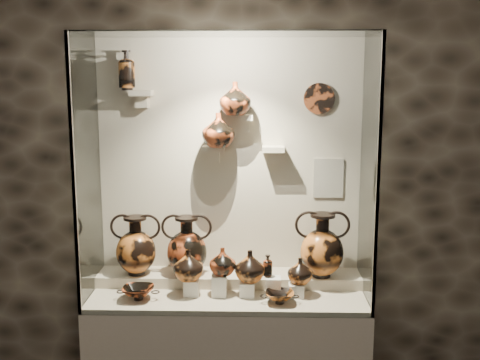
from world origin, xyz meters
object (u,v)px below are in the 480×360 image
jug_a (188,265)px  lekythos_small (268,264)px  jug_e (300,271)px  ovoid_vase_b (235,98)px  kylix_left (138,292)px  lekythos_tall (127,68)px  ovoid_vase_a (218,130)px  amphora_left (136,245)px  jug_b (223,261)px  jug_c (250,266)px  kylix_right (280,296)px  amphora_mid (187,246)px  amphora_right (322,245)px

jug_a → lekythos_small: 0.48m
jug_e → ovoid_vase_b: size_ratio=0.78×
kylix_left → lekythos_tall: 1.38m
kylix_left → ovoid_vase_b: (0.57, 0.32, 1.14)m
lekythos_small → ovoid_vase_a: 0.88m
amphora_left → ovoid_vase_b: bearing=-19.6°
jug_b → ovoid_vase_a: bearing=102.3°
jug_e → ovoid_vase_a: (-0.51, 0.22, 0.83)m
jug_a → jug_e: jug_a is taller
amphora_left → ovoid_vase_a: bearing=-19.1°
jug_c → kylix_right: bearing=-26.8°
amphora_mid → amphora_right: (0.86, -0.01, 0.01)m
amphora_mid → jug_a: 0.20m
amphora_right → ovoid_vase_b: ovoid_vase_b is taller
jug_c → lekythos_small: size_ratio=1.25×
amphora_left → kylix_right: 0.98m
amphora_right → lekythos_tall: lekythos_tall is taller
amphora_mid → kylix_left: 0.43m
amphora_mid → kylix_right: bearing=-23.7°
kylix_left → ovoid_vase_b: ovoid_vase_b is taller
amphora_mid → ovoid_vase_a: 0.76m
jug_b → amphora_mid: bearing=147.4°
amphora_right → lekythos_small: size_ratio=2.67×
ovoid_vase_a → amphora_right: bearing=-20.8°
jug_a → kylix_left: jug_a is taller
jug_e → ovoid_vase_a: size_ratio=0.74×
amphora_left → ovoid_vase_b: ovoid_vase_b is taller
jug_c → ovoid_vase_a: bearing=140.8°
kylix_left → kylix_right: (0.85, -0.04, -0.01)m
amphora_mid → ovoid_vase_a: ovoid_vase_a is taller
jug_c → ovoid_vase_a: 0.86m
amphora_mid → lekythos_tall: (-0.37, 0.10, 1.11)m
amphora_mid → lekythos_small: bearing=-15.1°
amphora_left → amphora_mid: (0.33, -0.00, 0.00)m
jug_b → amphora_right: bearing=17.8°
jug_c → jug_e: 0.31m
amphora_right → jug_e: size_ratio=2.59×
amphora_left → jug_a: 0.41m
amphora_right → jug_c: size_ratio=2.13×
amphora_left → ovoid_vase_a: size_ratio=1.79×
kylix_left → kylix_right: size_ratio=1.13×
lekythos_small → ovoid_vase_a: bearing=135.1°
amphora_mid → jug_e: bearing=-10.2°
lekythos_small → ovoid_vase_b: 1.04m
jug_c → ovoid_vase_a: (-0.20, 0.22, 0.81)m
amphora_right → jug_a: bearing=-172.8°
amphora_left → amphora_right: bearing=-25.2°
ovoid_vase_b → amphora_left: bearing=-171.8°
ovoid_vase_a → jug_c: bearing=-63.2°
jug_e → lekythos_small: lekythos_small is taller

